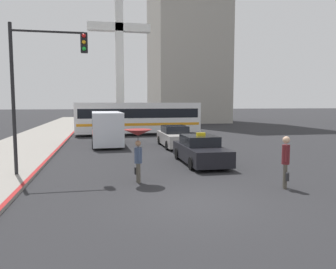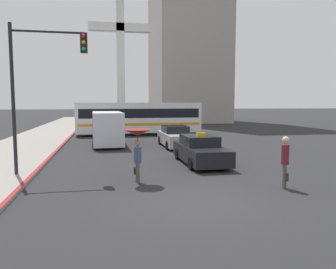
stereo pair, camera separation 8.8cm
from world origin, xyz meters
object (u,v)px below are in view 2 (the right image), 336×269
at_px(ambulance_van, 107,127).
at_px(pedestrian_man, 285,159).
at_px(sedan_red, 176,137).
at_px(monument_cross, 120,50).
at_px(taxi, 200,151).
at_px(city_bus, 139,117).
at_px(traffic_light, 41,73).
at_px(pedestrian_with_umbrella, 137,140).

distance_m(ambulance_van, pedestrian_man, 14.61).
bearing_deg(ambulance_van, sedan_red, 158.95).
relative_size(pedestrian_man, monument_cross, 0.12).
xyz_separation_m(pedestrian_man, monument_cross, (-4.27, 27.91, 7.99)).
bearing_deg(sedan_red, taxi, 88.64).
xyz_separation_m(sedan_red, monument_cross, (-2.88, 16.24, 8.40)).
relative_size(city_bus, pedestrian_man, 6.30).
bearing_deg(ambulance_van, traffic_light, 72.64).
bearing_deg(city_bus, pedestrian_man, 5.78).
bearing_deg(sedan_red, pedestrian_man, 96.79).
bearing_deg(pedestrian_man, taxi, -138.70).
distance_m(city_bus, pedestrian_man, 20.85).
relative_size(sedan_red, pedestrian_with_umbrella, 2.33).
relative_size(sedan_red, pedestrian_man, 2.55).
distance_m(taxi, ambulance_van, 9.27).
xyz_separation_m(taxi, monument_cross, (-2.73, 22.70, 8.42)).
distance_m(taxi, city_bus, 15.51).
bearing_deg(sedan_red, pedestrian_with_umbrella, 69.62).
bearing_deg(ambulance_van, city_bus, -114.33).
bearing_deg(monument_cross, taxi, -83.15).
height_order(sedan_red, city_bus, city_bus).
bearing_deg(monument_cross, sedan_red, -79.94).
bearing_deg(ambulance_van, monument_cross, -98.59).
height_order(pedestrian_man, traffic_light, traffic_light).
distance_m(city_bus, pedestrian_with_umbrella, 18.85).
bearing_deg(monument_cross, ambulance_van, -96.88).
bearing_deg(monument_cross, pedestrian_man, -81.30).
xyz_separation_m(ambulance_van, monument_cross, (1.76, 14.61, 7.75)).
height_order(city_bus, monument_cross, monument_cross).
relative_size(taxi, pedestrian_man, 2.48).
height_order(pedestrian_with_umbrella, traffic_light, traffic_light).
bearing_deg(taxi, pedestrian_man, 106.47).
xyz_separation_m(pedestrian_with_umbrella, traffic_light, (-3.68, 1.87, 2.58)).
bearing_deg(ambulance_van, taxi, 117.33).
bearing_deg(sedan_red, ambulance_van, -19.34).
height_order(ambulance_van, pedestrian_man, ambulance_van).
distance_m(taxi, pedestrian_man, 5.46).
xyz_separation_m(city_bus, traffic_light, (-5.72, -16.87, 2.54)).
bearing_deg(pedestrian_with_umbrella, monument_cross, -6.05).
xyz_separation_m(pedestrian_man, traffic_light, (-8.71, 3.75, 3.16)).
relative_size(ambulance_van, traffic_light, 0.89).
bearing_deg(monument_cross, pedestrian_with_umbrella, -91.66).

